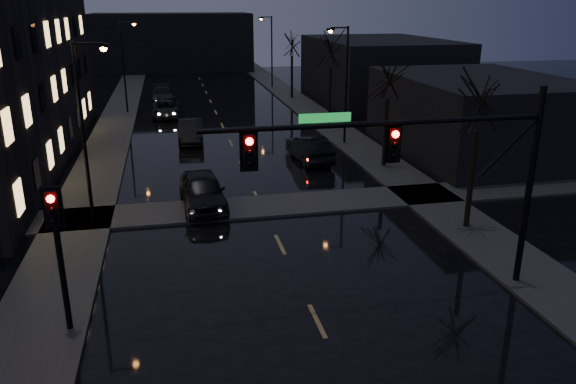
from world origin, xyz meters
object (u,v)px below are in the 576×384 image
oncoming_car_c (166,109)px  oncoming_car_d (162,95)px  oncoming_car_a (203,191)px  lead_car (309,148)px  oncoming_car_b (191,131)px

oncoming_car_c → oncoming_car_d: (-0.33, 7.65, 0.09)m
oncoming_car_a → oncoming_car_c: 23.60m
lead_car → oncoming_car_d: bearing=-74.4°
oncoming_car_b → oncoming_car_c: size_ratio=0.95×
oncoming_car_b → lead_car: lead_car is taller
oncoming_car_b → oncoming_car_d: bearing=99.4°
oncoming_car_a → lead_car: size_ratio=1.04×
oncoming_car_c → oncoming_car_d: oncoming_car_d is taller
oncoming_car_c → lead_car: lead_car is taller
oncoming_car_d → lead_car: lead_car is taller
oncoming_car_b → lead_car: 9.64m
oncoming_car_b → oncoming_car_c: bearing=102.6°
oncoming_car_a → lead_car: (7.12, 7.21, -0.06)m
oncoming_car_b → oncoming_car_c: (-1.65, 9.75, -0.09)m
oncoming_car_a → oncoming_car_d: (-1.89, 31.19, -0.07)m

